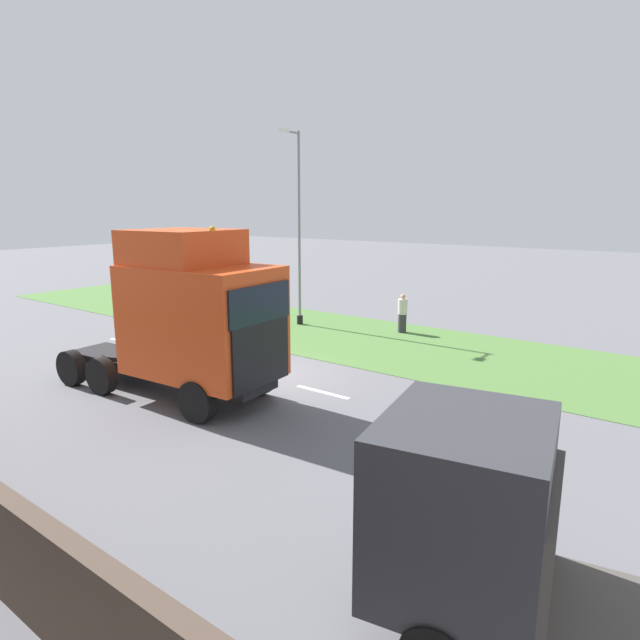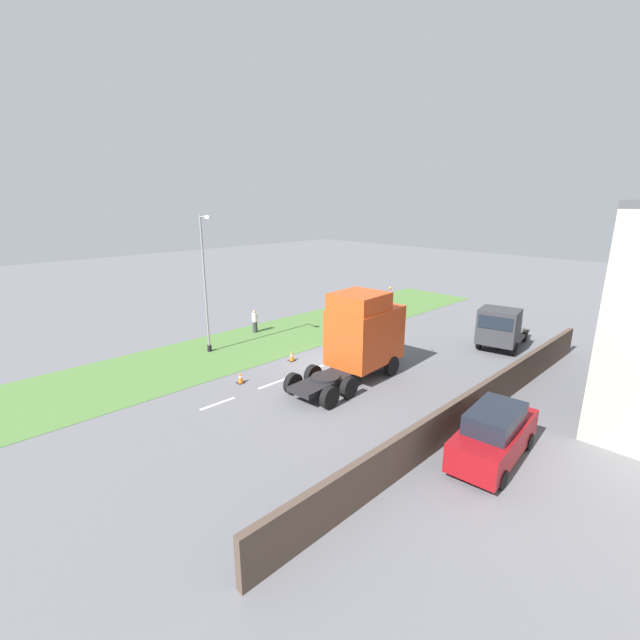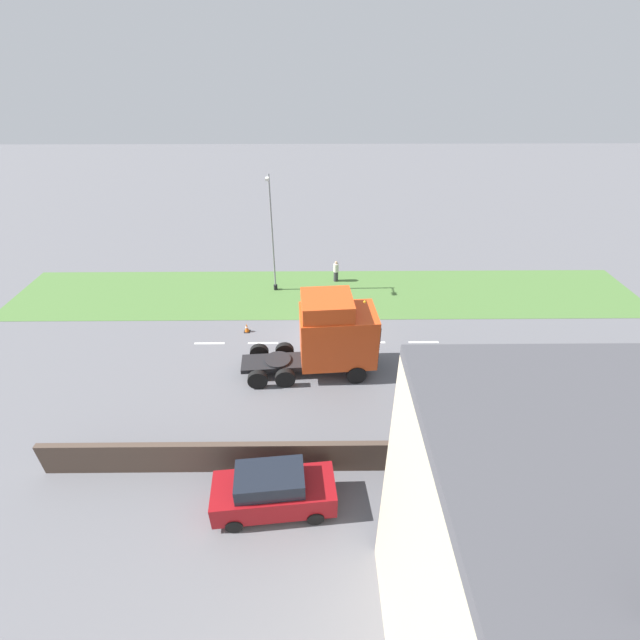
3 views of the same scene
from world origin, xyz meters
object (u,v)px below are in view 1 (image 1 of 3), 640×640
object	(u,v)px
flatbed_truck	(500,530)
traffic_cone_lead	(184,336)
lamp_post	(298,235)
pedestrian	(402,314)
traffic_cone_trailing	(270,349)
lorry_cab	(194,317)

from	to	relation	value
flatbed_truck	traffic_cone_lead	xyz separation A→B (m)	(-6.99, -14.41, -1.15)
lamp_post	traffic_cone_lead	size ratio (longest dim) A/B	14.19
lamp_post	pedestrian	distance (m)	5.61
pedestrian	lamp_post	bearing A→B (deg)	-72.30
lamp_post	pedestrian	size ratio (longest dim) A/B	5.08
pedestrian	traffic_cone_lead	world-z (taller)	pedestrian
lamp_post	traffic_cone_trailing	xyz separation A→B (m)	(4.70, 2.58, -3.67)
lorry_cab	traffic_cone_trailing	bearing A→B (deg)	-168.73
traffic_cone_lead	traffic_cone_trailing	size ratio (longest dim) A/B	1.00
flatbed_truck	traffic_cone_trailing	bearing A→B (deg)	43.71
lorry_cab	lamp_post	xyz separation A→B (m)	(-8.96, -3.76, 1.66)
traffic_cone_lead	traffic_cone_trailing	world-z (taller)	same
lorry_cab	pedestrian	size ratio (longest dim) A/B	4.46
lamp_post	traffic_cone_lead	bearing A→B (deg)	-14.45
flatbed_truck	lamp_post	distance (m)	18.08
flatbed_truck	pedestrian	bearing A→B (deg)	21.81
lorry_cab	pedestrian	distance (m)	10.49
lorry_cab	traffic_cone_trailing	world-z (taller)	lorry_cab
lorry_cab	flatbed_truck	bearing A→B (deg)	66.17
flatbed_truck	traffic_cone_lead	bearing A→B (deg)	53.65
traffic_cone_lead	pedestrian	bearing A→B (deg)	139.16
lorry_cab	lamp_post	world-z (taller)	lamp_post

